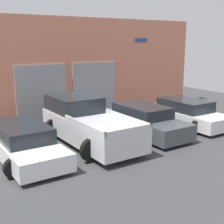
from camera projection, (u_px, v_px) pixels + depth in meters
The scene contains 10 objects.
ground_plane at pixel (102, 132), 14.59m from camera, with size 28.00×28.00×0.00m, color #3D3D3F.
shophouse_building at pixel (69, 69), 16.67m from camera, with size 16.76×0.68×5.37m.
pickup_truck at pixel (87, 123), 12.82m from camera, with size 2.62×5.30×1.82m.
sedan_white at pixel (23, 142), 11.17m from camera, with size 2.24×4.80×1.25m.
sedan_side at pixel (143, 121), 14.13m from camera, with size 2.16×4.72×1.31m.
van_right at pixel (186, 113), 15.61m from camera, with size 2.26×4.56×1.29m.
parking_stripe_left at pixel (60, 151), 12.02m from camera, with size 0.12×2.20×0.01m, color gold.
parking_stripe_centre at pixel (118, 139), 13.50m from camera, with size 0.12×2.20×0.01m, color gold.
parking_stripe_right at pixel (165, 129), 14.98m from camera, with size 0.12×2.20×0.01m, color gold.
parking_stripe_far_right at pixel (204, 121), 16.46m from camera, with size 0.12×2.20×0.01m, color gold.
Camera 1 is at (-7.34, -11.95, 4.16)m, focal length 50.00 mm.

